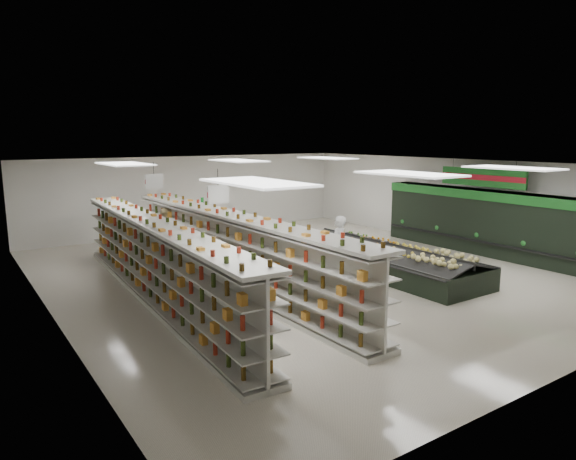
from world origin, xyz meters
TOP-DOWN VIEW (x-y plane):
  - floor at (0.00, 0.00)m, footprint 16.00×16.00m
  - ceiling at (0.00, 0.00)m, footprint 14.00×16.00m
  - wall_back at (0.00, 8.00)m, footprint 14.00×0.02m
  - wall_left at (-7.00, 0.00)m, footprint 0.02×16.00m
  - wall_right at (7.00, 0.00)m, footprint 0.02×16.00m
  - produce_wall_case at (6.53, -1.50)m, footprint 0.93×8.00m
  - aisle_sign_near at (-3.80, -2.00)m, footprint 0.52×0.06m
  - aisle_sign_far at (-3.80, 2.00)m, footprint 0.52×0.06m
  - hortifruti_banner at (6.25, -1.50)m, footprint 0.12×3.20m
  - gondola_left at (-4.60, -0.11)m, footprint 1.45×11.40m
  - gondola_center at (-2.52, -0.12)m, footprint 1.00×11.46m
  - produce_island at (1.99, -1.45)m, footprint 2.22×6.11m
  - soda_endcap at (-1.15, 5.83)m, footprint 1.46×1.26m
  - shopper_main at (0.46, -0.99)m, footprint 0.77×0.67m
  - shopper_background at (-2.83, 3.71)m, footprint 0.69×0.93m

SIDE VIEW (x-z plane):
  - floor at x=0.00m, z-range 0.00..0.00m
  - produce_island at x=1.99m, z-range -0.04..0.87m
  - soda_endcap at x=-1.15m, z-range -0.02..1.55m
  - shopper_background at x=-2.83m, z-range 0.00..1.73m
  - shopper_main at x=0.46m, z-range 0.00..1.78m
  - gondola_left at x=-4.60m, z-range -0.08..1.89m
  - gondola_center at x=-2.52m, z-range -0.08..1.90m
  - produce_wall_case at x=6.53m, z-range 0.14..2.34m
  - wall_back at x=0.00m, z-range 0.00..3.20m
  - wall_left at x=-7.00m, z-range 0.00..3.20m
  - wall_right at x=7.00m, z-range 0.00..3.20m
  - hortifruti_banner at x=6.25m, z-range 2.18..3.13m
  - aisle_sign_near at x=-3.80m, z-range 2.38..3.13m
  - aisle_sign_far at x=-3.80m, z-range 2.38..3.13m
  - ceiling at x=0.00m, z-range 3.19..3.21m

